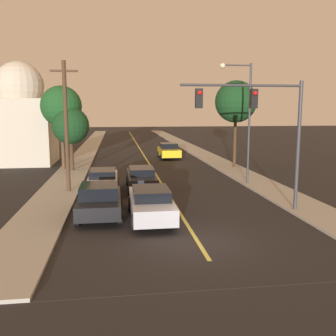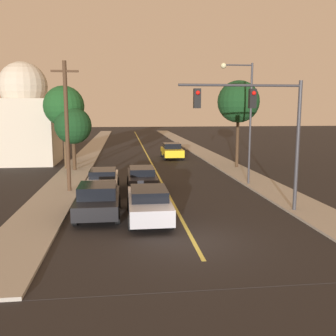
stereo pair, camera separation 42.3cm
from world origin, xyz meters
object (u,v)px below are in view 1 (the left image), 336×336
Objects in this scene: car_near_lane_front at (151,203)px; car_outer_lane_front at (100,200)px; tree_right_near at (236,102)px; car_outer_lane_second at (103,181)px; utility_pole_left at (66,125)px; domed_building_left at (21,118)px; tree_left_far at (61,106)px; car_far_oncoming at (169,151)px; car_near_lane_second at (141,178)px; streetlamp_right at (243,108)px; traffic_signal_mast at (262,118)px; tree_left_near at (71,126)px.

car_near_lane_front is 2.51m from car_outer_lane_front.
tree_right_near is at bearing 51.00° from car_outer_lane_front.
car_outer_lane_front is 0.99× the size of car_outer_lane_second.
utility_pole_left is 14.78m from domed_building_left.
car_far_oncoming is at bearing 33.44° from tree_left_far.
car_near_lane_second is at bearing 2.50° from utility_pole_left.
car_near_lane_front is at bearing -120.91° from tree_right_near.
utility_pole_left reaches higher than car_far_oncoming.
streetlamp_right is 11.33m from utility_pole_left.
car_near_lane_second is 0.66× the size of tree_right_near.
car_outer_lane_second is at bearing 90.00° from car_outer_lane_front.
car_near_lane_front is at bearing -19.44° from car_outer_lane_front.
traffic_signal_mast is 0.67× the size of domed_building_left.
traffic_signal_mast is 6.97m from streetlamp_right.
domed_building_left is at bearing 8.09° from car_far_oncoming.
tree_left_far is at bearing 133.81° from tree_left_near.
tree_right_near is at bearing -16.14° from domed_building_left.
tree_right_near is (13.84, -0.14, 1.96)m from tree_left_near.
car_far_oncoming is (3.93, 15.42, 0.03)m from car_near_lane_second.
tree_left_far is at bearing 123.93° from car_near_lane_second.
car_near_lane_second is 0.63× the size of utility_pole_left.
car_near_lane_second is at bearing 90.00° from car_near_lane_front.
tree_left_far reaches higher than tree_left_near.
tree_right_near is (11.03, 8.79, 4.90)m from car_outer_lane_second.
car_far_oncoming is at bearing 100.91° from streetlamp_right.
traffic_signal_mast is 0.91× the size of tree_left_far.
tree_right_near reaches higher than traffic_signal_mast.
utility_pole_left is 1.51× the size of tree_left_near.
car_far_oncoming is at bearing 73.38° from car_outer_lane_front.
domed_building_left is at bearing 117.27° from car_near_lane_front.
car_far_oncoming is 21.93m from traffic_signal_mast.
traffic_signal_mast is (1.43, -21.54, 3.88)m from car_far_oncoming.
car_near_lane_front is 17.55m from tree_right_near.
car_near_lane_second is 1.06× the size of car_outer_lane_second.
tree_left_far is (-11.34, 15.00, 0.64)m from traffic_signal_mast.
domed_building_left reaches higher than tree_right_near.
streetlamp_right reaches higher than car_near_lane_second.
tree_left_near is at bearing -46.41° from domed_building_left.
car_near_lane_front is 0.68× the size of tree_right_near.
car_outer_lane_second is (-0.00, 4.83, 0.00)m from car_outer_lane_front.
car_outer_lane_second is 0.59× the size of streetlamp_right.
streetlamp_right is (2.84, -14.73, 4.36)m from car_far_oncoming.
streetlamp_right is 0.84× the size of domed_building_left.
utility_pole_left is at bearing -175.48° from streetlamp_right.
car_outer_lane_front is at bearing -76.11° from tree_left_far.
tree_left_near is (-9.12, -7.36, 2.96)m from car_far_oncoming.
car_outer_lane_second is 17.46m from car_far_oncoming.
streetlamp_right is 1.02× the size of utility_pole_left.
domed_building_left is (-10.27, 19.93, 3.48)m from car_near_lane_front.
tree_left_far reaches higher than car_far_oncoming.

